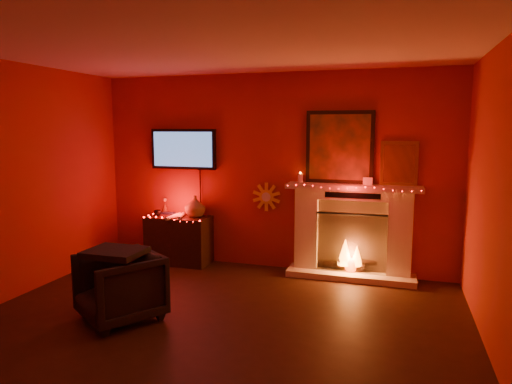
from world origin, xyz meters
TOP-DOWN VIEW (x-y plane):
  - room at (0.00, 0.00)m, footprint 5.00×5.00m
  - fireplace at (1.14, 2.39)m, footprint 1.72×0.40m
  - tv at (-1.30, 2.45)m, footprint 1.00×0.07m
  - sunburst_clock at (-0.05, 2.48)m, footprint 0.40×0.03m
  - console_table at (-1.29, 2.26)m, footprint 0.91×0.55m
  - armchair at (-0.98, 0.28)m, footprint 1.04×1.04m

SIDE VIEW (x-z plane):
  - armchair at x=-0.98m, z-range 0.00..0.69m
  - console_table at x=-1.29m, z-range -0.10..0.89m
  - fireplace at x=1.14m, z-range -0.37..1.81m
  - sunburst_clock at x=-0.05m, z-range 0.80..1.20m
  - room at x=0.00m, z-range -1.15..3.85m
  - tv at x=-1.30m, z-range 1.03..2.27m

